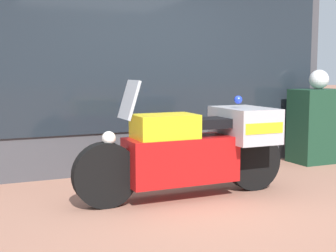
{
  "coord_description": "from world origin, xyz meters",
  "views": [
    {
      "loc": [
        -2.19,
        -4.02,
        1.36
      ],
      "look_at": [
        -0.01,
        0.88,
        0.72
      ],
      "focal_mm": 50.0,
      "sensor_mm": 36.0,
      "label": 1
    }
  ],
  "objects": [
    {
      "name": "utility_cabinet",
      "position": [
        2.63,
        1.36,
        0.54
      ],
      "size": [
        0.77,
        0.5,
        1.08
      ],
      "primitive_type": "cube",
      "color": "#193D28",
      "rests_on": "ground"
    },
    {
      "name": "paramedic_motorcycle",
      "position": [
        0.12,
        0.38,
        0.55
      ],
      "size": [
        2.4,
        0.77,
        1.26
      ],
      "rotation": [
        0.0,
        0.0,
        3.14
      ],
      "color": "black",
      "rests_on": "ground"
    },
    {
      "name": "ground_plane",
      "position": [
        0.0,
        0.0,
        0.0
      ],
      "size": [
        60.0,
        60.0,
        0.0
      ],
      "primitive_type": "plane",
      "color": "#9E6B56"
    },
    {
      "name": "window_display",
      "position": [
        0.33,
        2.03,
        0.49
      ],
      "size": [
        4.66,
        0.3,
        2.1
      ],
      "color": "slate",
      "rests_on": "ground"
    },
    {
      "name": "shop_building",
      "position": [
        -0.38,
        2.0,
        1.7
      ],
      "size": [
        5.92,
        0.55,
        3.38
      ],
      "color": "#424247",
      "rests_on": "ground"
    },
    {
      "name": "white_helmet",
      "position": [
        2.66,
        1.41,
        1.23
      ],
      "size": [
        0.29,
        0.29,
        0.29
      ],
      "primitive_type": "sphere",
      "color": "white",
      "rests_on": "utility_cabinet"
    }
  ]
}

